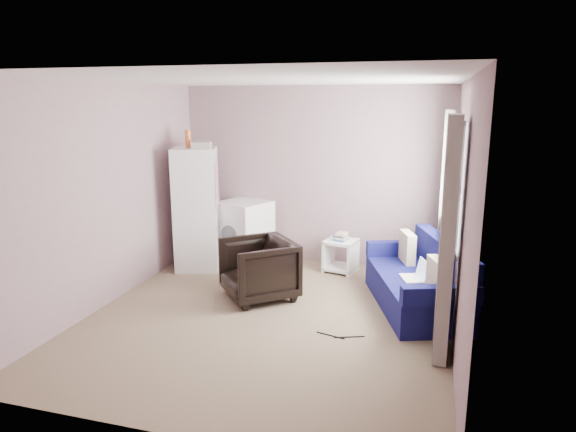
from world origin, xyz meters
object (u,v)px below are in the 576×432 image
fridge (196,208)px  washing_machine (245,230)px  sofa (420,283)px  armchair (259,266)px  side_table (341,253)px

fridge → washing_machine: bearing=21.0°
sofa → armchair: bearing=168.1°
fridge → sofa: bearing=-30.7°
armchair → washing_machine: (-0.66, 1.30, 0.07)m
fridge → sofa: 3.15m
armchair → side_table: size_ratio=1.44×
side_table → sofa: sofa is taller
fridge → side_table: (1.95, 0.39, -0.59)m
armchair → sofa: size_ratio=0.42×
armchair → fridge: bearing=-165.8°
fridge → armchair: bearing=-54.6°
armchair → fridge: (-1.20, 0.85, 0.46)m
fridge → sofa: size_ratio=1.01×
washing_machine → side_table: (1.42, -0.06, -0.21)m
armchair → side_table: (0.76, 1.23, -0.14)m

